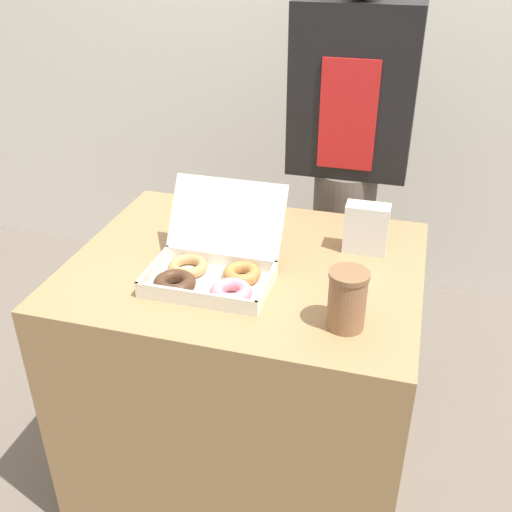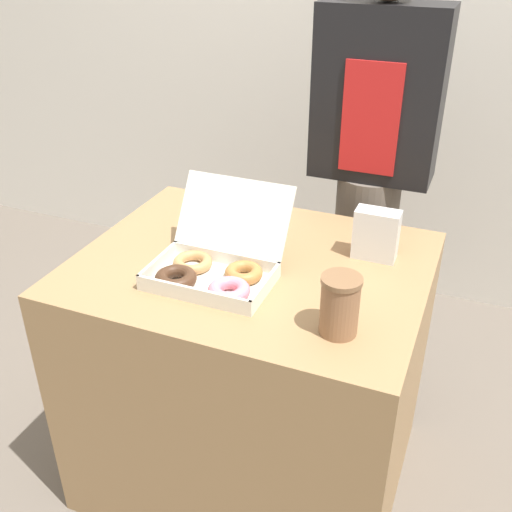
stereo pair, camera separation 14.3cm
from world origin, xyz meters
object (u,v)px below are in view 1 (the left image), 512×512
at_px(donut_box, 211,270).
at_px(person_customer, 348,157).
at_px(coffee_cup, 347,300).
at_px(napkin_holder, 366,228).

height_order(donut_box, person_customer, person_customer).
xyz_separation_m(donut_box, person_customer, (0.24, 0.72, 0.07)).
distance_m(coffee_cup, person_customer, 0.82).
bearing_deg(donut_box, coffee_cup, -15.28).
height_order(coffee_cup, person_customer, person_customer).
xyz_separation_m(napkin_holder, person_customer, (-0.12, 0.45, 0.03)).
bearing_deg(coffee_cup, napkin_holder, 89.91).
height_order(coffee_cup, napkin_holder, coffee_cup).
xyz_separation_m(coffee_cup, napkin_holder, (0.00, 0.36, -0.00)).
height_order(donut_box, napkin_holder, donut_box).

